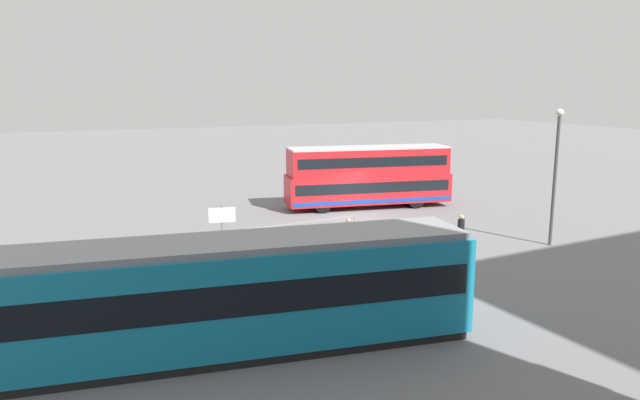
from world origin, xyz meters
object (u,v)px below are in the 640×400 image
pedestrian_crossing (461,230)px  info_sign (222,220)px  pedestrian_near_railing (348,233)px  street_lamp (556,166)px  double_decker_bus (368,177)px  tram_yellow (235,294)px

pedestrian_crossing → info_sign: (10.18, -4.11, 0.57)m
pedestrian_near_railing → street_lamp: 10.30m
double_decker_bus → pedestrian_near_railing: 10.48m
pedestrian_near_railing → info_sign: bearing=-23.0°
double_decker_bus → tram_yellow: 21.17m
tram_yellow → info_sign: 10.25m
double_decker_bus → info_sign: double_decker_bus is taller
pedestrian_crossing → info_sign: 11.00m
info_sign → pedestrian_near_railing: bearing=157.0°
pedestrian_near_railing → pedestrian_crossing: 5.25m
tram_yellow → street_lamp: size_ratio=2.16×
double_decker_bus → pedestrian_crossing: size_ratio=6.24×
pedestrian_crossing → street_lamp: size_ratio=0.26×
double_decker_bus → street_lamp: bearing=107.5°
double_decker_bus → info_sign: bearing=30.1°
double_decker_bus → pedestrian_crossing: (0.90, 10.53, -0.97)m
pedestrian_crossing → info_sign: size_ratio=0.76×
tram_yellow → info_sign: (-2.29, -9.99, -0.17)m
tram_yellow → pedestrian_crossing: bearing=-154.7°
pedestrian_near_railing → info_sign: size_ratio=0.72×
double_decker_bus → info_sign: size_ratio=4.77×
double_decker_bus → street_lamp: street_lamp is taller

